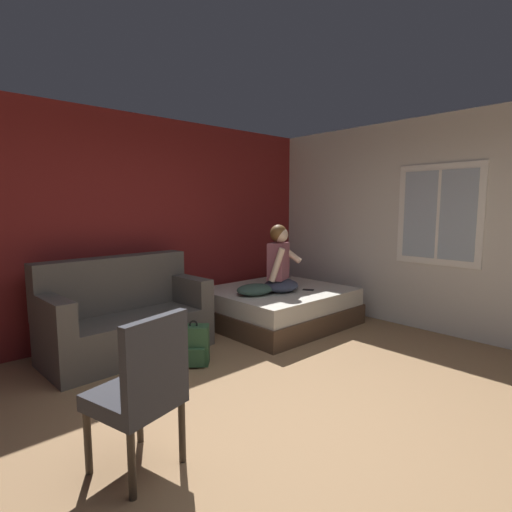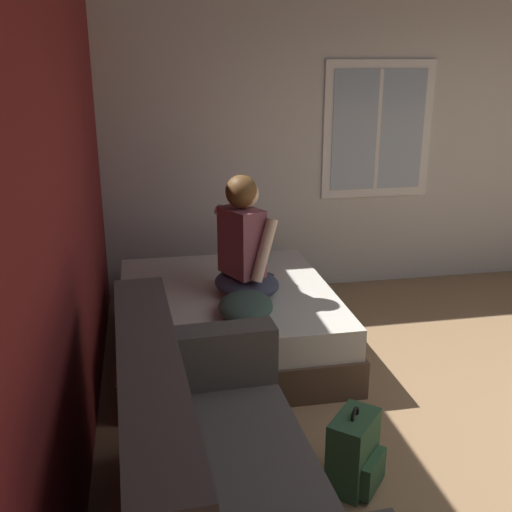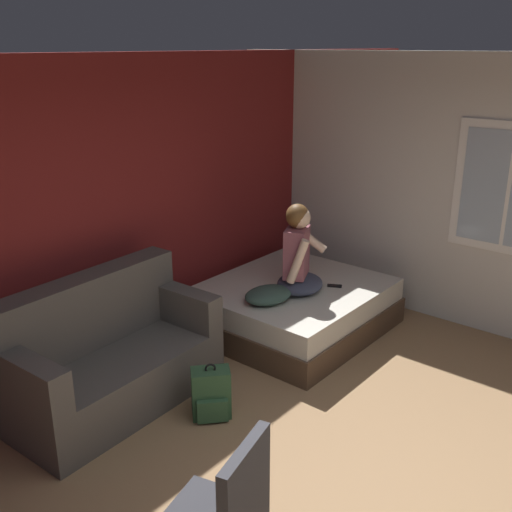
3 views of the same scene
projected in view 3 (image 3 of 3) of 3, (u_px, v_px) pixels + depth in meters
wall_back_accent at (69, 224)px, 4.98m from camera, size 11.05×0.16×2.70m
bed at (293, 307)px, 6.08m from camera, size 1.77×1.59×0.48m
couch at (109, 358)px, 4.78m from camera, size 1.73×0.89×1.04m
person_seated at (299, 257)px, 5.73m from camera, size 0.66×0.62×0.88m
backpack at (211, 394)px, 4.64m from camera, size 0.35×0.35×0.46m
throw_pillow at (268, 295)px, 5.58m from camera, size 0.54×0.45×0.14m
cell_phone at (335, 286)px, 5.96m from camera, size 0.13×0.16×0.01m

